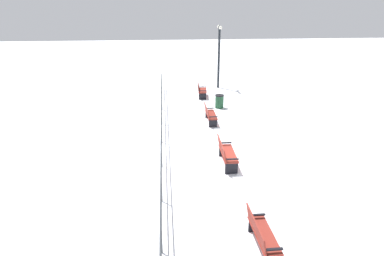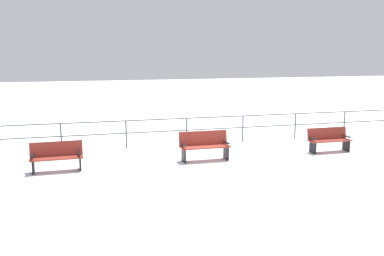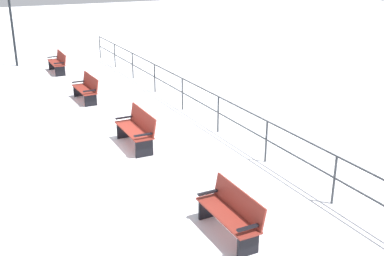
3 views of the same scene
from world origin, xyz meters
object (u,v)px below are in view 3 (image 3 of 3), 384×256
Objects in this scene: bench_nearest at (58,62)px; bench_second at (87,88)px; bench_third at (137,128)px; bench_fourth at (231,212)px.

bench_second is (0.01, 4.76, -0.01)m from bench_nearest.
bench_nearest is 9.53m from bench_third.
bench_third is (-0.07, 9.53, 0.04)m from bench_nearest.
bench_nearest is at bearing -91.77° from bench_second.
bench_third reaches higher than bench_fourth.
bench_nearest is 4.76m from bench_second.
bench_nearest is 1.03× the size of bench_second.
bench_second is 4.77m from bench_third.
bench_fourth is (-0.08, 14.29, -0.01)m from bench_nearest.
bench_nearest is at bearing -89.25° from bench_third.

